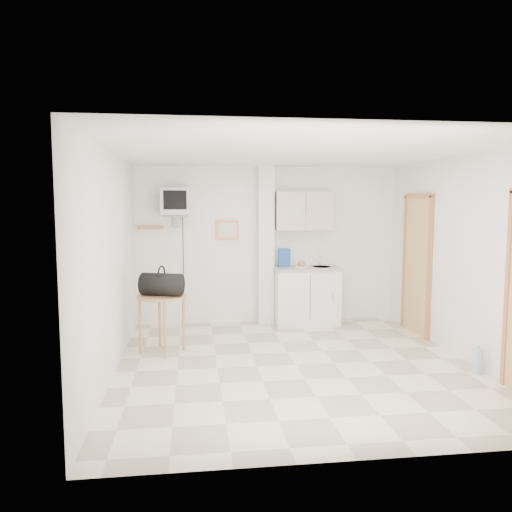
{
  "coord_description": "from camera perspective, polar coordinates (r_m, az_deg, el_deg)",
  "views": [
    {
      "loc": [
        -1.21,
        -5.68,
        1.92
      ],
      "look_at": [
        -0.4,
        0.6,
        1.25
      ],
      "focal_mm": 35.0,
      "sensor_mm": 36.0,
      "label": 1
    }
  ],
  "objects": [
    {
      "name": "crt_television",
      "position": [
        7.7,
        -9.18,
        6.08
      ],
      "size": [
        0.44,
        0.45,
        2.15
      ],
      "color": "slate",
      "rests_on": "ground"
    },
    {
      "name": "kitchenette",
      "position": [
        7.96,
        5.67,
        -2.05
      ],
      "size": [
        1.03,
        0.58,
        2.1
      ],
      "color": "white",
      "rests_on": "ground"
    },
    {
      "name": "water_bottle",
      "position": [
        6.28,
        24.0,
        -10.89
      ],
      "size": [
        0.11,
        0.11,
        0.32
      ],
      "color": "#96AECF",
      "rests_on": "ground"
    },
    {
      "name": "ground",
      "position": [
        6.11,
        4.56,
        -12.28
      ],
      "size": [
        4.5,
        4.5,
        0.0
      ],
      "primitive_type": "plane",
      "color": "beige",
      "rests_on": "ground"
    },
    {
      "name": "room_envelope",
      "position": [
        5.96,
        6.77,
        2.33
      ],
      "size": [
        4.24,
        4.54,
        2.55
      ],
      "color": "white",
      "rests_on": "ground"
    },
    {
      "name": "round_table",
      "position": [
        6.53,
        -10.72,
        -5.31
      ],
      "size": [
        0.64,
        0.64,
        0.75
      ],
      "rotation": [
        0.0,
        0.0,
        0.18
      ],
      "color": "#A37148",
      "rests_on": "ground"
    },
    {
      "name": "duffel_bag",
      "position": [
        6.45,
        -10.73,
        -3.17
      ],
      "size": [
        0.59,
        0.45,
        0.39
      ],
      "rotation": [
        0.0,
        0.0,
        -0.35
      ],
      "color": "black",
      "rests_on": "round_table"
    }
  ]
}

